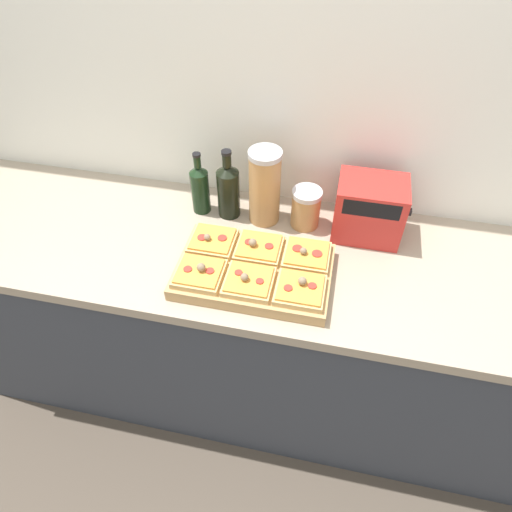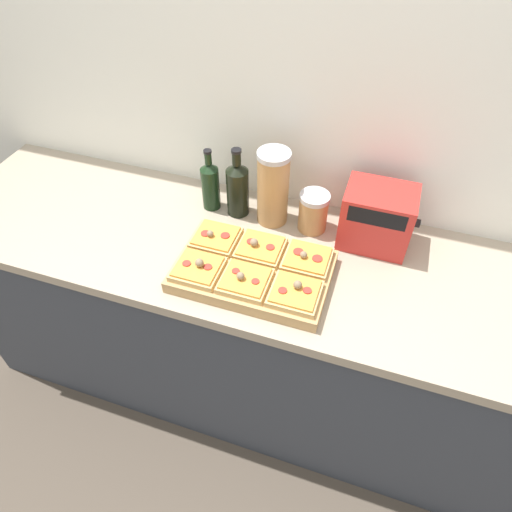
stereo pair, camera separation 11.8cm
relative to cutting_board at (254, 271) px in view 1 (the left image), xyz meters
name	(u,v)px [view 1 (the left image)]	position (x,y,z in m)	size (l,w,h in m)	color
ground_plane	(259,451)	(0.07, -0.20, -0.93)	(12.00, 12.00, 0.00)	#4C4238
wall_back	(301,115)	(0.07, 0.47, 0.32)	(6.00, 0.06, 2.50)	silver
kitchen_counter	(276,331)	(0.07, 0.12, -0.48)	(2.63, 0.67, 0.91)	#333842
cutting_board	(254,271)	(0.00, 0.00, 0.00)	(0.50, 0.32, 0.04)	tan
pizza_slice_back_left	(212,241)	(-0.16, 0.08, 0.04)	(0.15, 0.14, 0.05)	tan
pizza_slice_back_center	(259,248)	(0.00, 0.08, 0.04)	(0.15, 0.14, 0.06)	tan
pizza_slice_back_right	(307,255)	(0.16, 0.08, 0.04)	(0.15, 0.14, 0.05)	tan
pizza_slice_front_left	(199,273)	(-0.16, -0.08, 0.04)	(0.15, 0.14, 0.06)	tan
pizza_slice_front_center	(249,281)	(0.00, -0.08, 0.04)	(0.15, 0.14, 0.05)	tan
pizza_slice_front_right	(300,289)	(0.16, -0.08, 0.04)	(0.15, 0.14, 0.06)	tan
olive_oil_bottle	(200,188)	(-0.27, 0.29, 0.08)	(0.07, 0.07, 0.25)	black
wine_bottle	(228,189)	(-0.16, 0.29, 0.09)	(0.08, 0.08, 0.27)	black
grain_jar_tall	(265,187)	(-0.03, 0.29, 0.12)	(0.12, 0.12, 0.29)	#AD7F4C
grain_jar_short	(306,208)	(0.13, 0.29, 0.05)	(0.11, 0.11, 0.15)	#AD7F4C
toaster_oven	(369,209)	(0.35, 0.29, 0.09)	(0.26, 0.18, 0.22)	red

